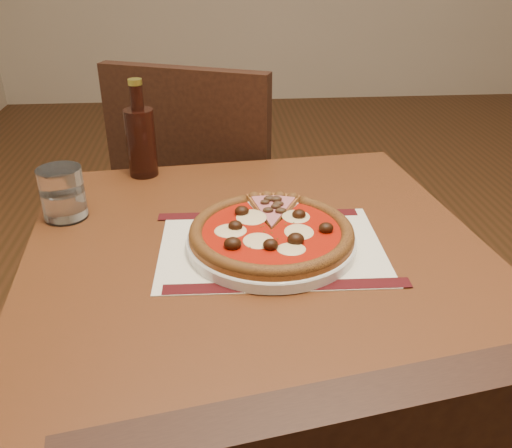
{
  "coord_description": "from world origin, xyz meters",
  "views": [
    {
      "loc": [
        -0.8,
        -1.58,
        1.23
      ],
      "look_at": [
        -0.73,
        -0.74,
        0.78
      ],
      "focal_mm": 38.0,
      "sensor_mm": 36.0,
      "label": 1
    }
  ],
  "objects_px": {
    "table": "(257,291)",
    "bottle": "(141,139)",
    "chair_far": "(206,199)",
    "plate": "(271,242)",
    "water_glass": "(63,193)",
    "pizza": "(271,232)"
  },
  "relations": [
    {
      "from": "water_glass",
      "to": "plate",
      "type": "bearing_deg",
      "value": -20.99
    },
    {
      "from": "chair_far",
      "to": "plate",
      "type": "xyz_separation_m",
      "value": [
        0.12,
        -0.65,
        0.22
      ]
    },
    {
      "from": "table",
      "to": "bottle",
      "type": "xyz_separation_m",
      "value": [
        -0.23,
        0.34,
        0.19
      ]
    },
    {
      "from": "chair_far",
      "to": "bottle",
      "type": "relative_size",
      "value": 4.38
    },
    {
      "from": "chair_far",
      "to": "pizza",
      "type": "distance_m",
      "value": 0.7
    },
    {
      "from": "pizza",
      "to": "bottle",
      "type": "bearing_deg",
      "value": 125.96
    },
    {
      "from": "table",
      "to": "water_glass",
      "type": "distance_m",
      "value": 0.41
    },
    {
      "from": "table",
      "to": "bottle",
      "type": "height_order",
      "value": "bottle"
    },
    {
      "from": "plate",
      "to": "water_glass",
      "type": "height_order",
      "value": "water_glass"
    },
    {
      "from": "chair_far",
      "to": "pizza",
      "type": "relative_size",
      "value": 3.33
    },
    {
      "from": "water_glass",
      "to": "bottle",
      "type": "bearing_deg",
      "value": 57.71
    },
    {
      "from": "plate",
      "to": "bottle",
      "type": "distance_m",
      "value": 0.44
    },
    {
      "from": "plate",
      "to": "water_glass",
      "type": "distance_m",
      "value": 0.41
    },
    {
      "from": "pizza",
      "to": "water_glass",
      "type": "xyz_separation_m",
      "value": [
        -0.38,
        0.15,
        0.02
      ]
    },
    {
      "from": "chair_far",
      "to": "water_glass",
      "type": "distance_m",
      "value": 0.62
    },
    {
      "from": "chair_far",
      "to": "bottle",
      "type": "distance_m",
      "value": 0.44
    },
    {
      "from": "table",
      "to": "bottle",
      "type": "relative_size",
      "value": 4.04
    },
    {
      "from": "table",
      "to": "chair_far",
      "type": "bearing_deg",
      "value": 98.86
    },
    {
      "from": "chair_far",
      "to": "water_glass",
      "type": "relative_size",
      "value": 9.4
    },
    {
      "from": "chair_far",
      "to": "water_glass",
      "type": "bearing_deg",
      "value": 84.49
    },
    {
      "from": "chair_far",
      "to": "bottle",
      "type": "xyz_separation_m",
      "value": [
        -0.13,
        -0.3,
        0.29
      ]
    },
    {
      "from": "water_glass",
      "to": "chair_far",
      "type": "bearing_deg",
      "value": 62.53
    }
  ]
}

